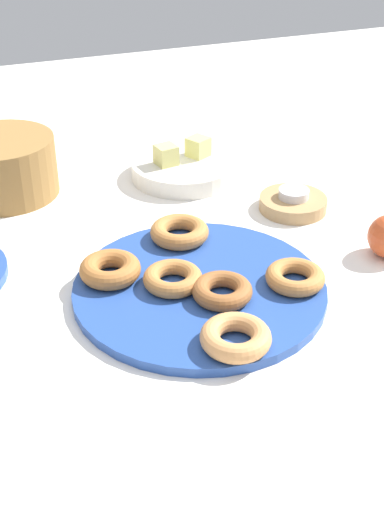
# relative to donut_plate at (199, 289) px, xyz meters

# --- Properties ---
(ground_plane) EXTENTS (2.40, 2.40, 0.00)m
(ground_plane) POSITION_rel_donut_plate_xyz_m (0.00, 0.00, -0.01)
(ground_plane) COLOR white
(donut_plate) EXTENTS (0.36, 0.36, 0.01)m
(donut_plate) POSITION_rel_donut_plate_xyz_m (0.00, 0.00, 0.00)
(donut_plate) COLOR #284C9E
(donut_plate) RESTS_ON ground_plane
(donut_0) EXTENTS (0.12, 0.12, 0.03)m
(donut_0) POSITION_rel_donut_plate_xyz_m (0.02, 0.13, 0.02)
(donut_0) COLOR #BC7A3D
(donut_0) RESTS_ON donut_plate
(donut_1) EXTENTS (0.12, 0.12, 0.02)m
(donut_1) POSITION_rel_donut_plate_xyz_m (0.02, -0.04, 0.02)
(donut_1) COLOR #995B2D
(donut_1) RESTS_ON donut_plate
(donut_2) EXTENTS (0.11, 0.11, 0.02)m
(donut_2) POSITION_rel_donut_plate_xyz_m (0.13, -0.04, 0.02)
(donut_2) COLOR #BC7A3D
(donut_2) RESTS_ON donut_plate
(donut_3) EXTENTS (0.12, 0.12, 0.03)m
(donut_3) POSITION_rel_donut_plate_xyz_m (-0.11, 0.06, 0.02)
(donut_3) COLOR #AD6B33
(donut_3) RESTS_ON donut_plate
(donut_4) EXTENTS (0.10, 0.10, 0.02)m
(donut_4) POSITION_rel_donut_plate_xyz_m (-0.04, 0.01, 0.02)
(donut_4) COLOR #BC7A3D
(donut_4) RESTS_ON donut_plate
(donut_5) EXTENTS (0.12, 0.12, 0.03)m
(donut_5) POSITION_rel_donut_plate_xyz_m (-0.01, -0.14, 0.02)
(donut_5) COLOR tan
(donut_5) RESTS_ON donut_plate
(candle_holder) EXTENTS (0.12, 0.12, 0.02)m
(candle_holder) POSITION_rel_donut_plate_xyz_m (0.24, 0.18, 0.00)
(candle_holder) COLOR tan
(candle_holder) RESTS_ON ground_plane
(tealight) EXTENTS (0.05, 0.05, 0.01)m
(tealight) POSITION_rel_donut_plate_xyz_m (0.24, 0.18, 0.02)
(tealight) COLOR silver
(tealight) RESTS_ON candle_holder
(basket) EXTENTS (0.25, 0.25, 0.10)m
(basket) POSITION_rel_donut_plate_xyz_m (-0.21, 0.41, 0.04)
(basket) COLOR olive
(basket) RESTS_ON ground_plane
(fruit_bowl) EXTENTS (0.19, 0.19, 0.03)m
(fruit_bowl) POSITION_rel_donut_plate_xyz_m (0.11, 0.37, 0.01)
(fruit_bowl) COLOR silver
(fruit_bowl) RESTS_ON ground_plane
(melon_chunk_left) EXTENTS (0.04, 0.04, 0.04)m
(melon_chunk_left) POSITION_rel_donut_plate_xyz_m (0.07, 0.37, 0.04)
(melon_chunk_left) COLOR #DBD67A
(melon_chunk_left) RESTS_ON fruit_bowl
(melon_chunk_right) EXTENTS (0.05, 0.05, 0.04)m
(melon_chunk_right) POSITION_rel_donut_plate_xyz_m (0.14, 0.38, 0.04)
(melon_chunk_right) COLOR #DBD67A
(melon_chunk_right) RESTS_ON fruit_bowl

